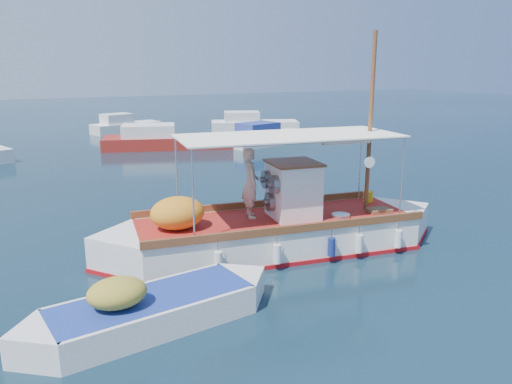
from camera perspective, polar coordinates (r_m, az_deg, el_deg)
name	(u,v)px	position (r m, az deg, el deg)	size (l,w,h in m)	color
ground	(276,249)	(15.24, 2.25, -6.58)	(160.00, 160.00, 0.00)	black
fishing_caique	(274,231)	(15.03, 2.05, -4.49)	(10.78, 4.05, 6.64)	white
dinghy	(150,313)	(11.17, -12.01, -13.34)	(5.83, 2.25, 1.44)	white
bg_boat_n	(164,141)	(34.39, -10.43, 5.78)	(9.02, 5.17, 1.80)	maroon
bg_boat_ne	(266,138)	(35.33, 1.14, 6.24)	(6.90, 3.87, 1.80)	silver
bg_boat_e	(252,125)	(43.24, -0.47, 7.71)	(7.80, 5.12, 1.80)	silver
bg_boat_far_n	(125,127)	(43.11, -14.78, 7.23)	(5.96, 3.41, 1.80)	silver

